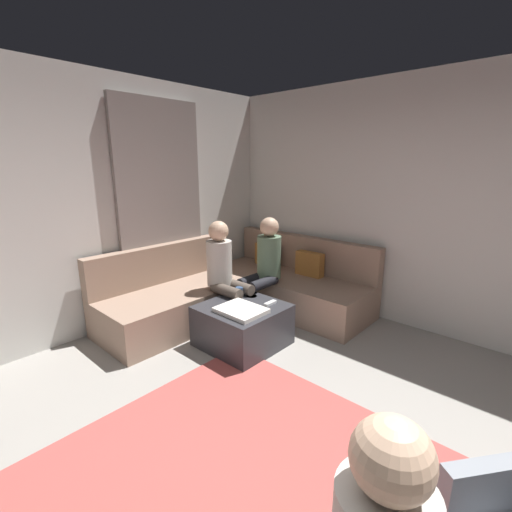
{
  "coord_description": "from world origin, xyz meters",
  "views": [
    {
      "loc": [
        0.81,
        -1.06,
        1.81
      ],
      "look_at": [
        -1.63,
        1.63,
        0.85
      ],
      "focal_mm": 24.96,
      "sensor_mm": 36.0,
      "label": 1
    }
  ],
  "objects_px": {
    "sectional_couch": "(242,291)",
    "person_on_couch_side": "(226,271)",
    "ottoman": "(243,325)",
    "person_on_couch_back": "(264,265)",
    "game_remote": "(270,303)",
    "coffee_mug": "(239,291)"
  },
  "relations": [
    {
      "from": "sectional_couch",
      "to": "person_on_couch_side",
      "type": "distance_m",
      "value": 0.58
    },
    {
      "from": "ottoman",
      "to": "person_on_couch_back",
      "type": "distance_m",
      "value": 0.82
    },
    {
      "from": "game_remote",
      "to": "coffee_mug",
      "type": "bearing_deg",
      "value": -174.29
    },
    {
      "from": "coffee_mug",
      "to": "person_on_couch_side",
      "type": "height_order",
      "value": "person_on_couch_side"
    },
    {
      "from": "person_on_couch_back",
      "to": "person_on_couch_side",
      "type": "height_order",
      "value": "same"
    },
    {
      "from": "person_on_couch_back",
      "to": "person_on_couch_side",
      "type": "relative_size",
      "value": 1.0
    },
    {
      "from": "sectional_couch",
      "to": "coffee_mug",
      "type": "relative_size",
      "value": 26.84
    },
    {
      "from": "coffee_mug",
      "to": "person_on_couch_back",
      "type": "height_order",
      "value": "person_on_couch_back"
    },
    {
      "from": "coffee_mug",
      "to": "person_on_couch_side",
      "type": "distance_m",
      "value": 0.27
    },
    {
      "from": "ottoman",
      "to": "coffee_mug",
      "type": "relative_size",
      "value": 8.0
    },
    {
      "from": "ottoman",
      "to": "sectional_couch",
      "type": "bearing_deg",
      "value": 134.36
    },
    {
      "from": "ottoman",
      "to": "coffee_mug",
      "type": "height_order",
      "value": "coffee_mug"
    },
    {
      "from": "person_on_couch_side",
      "to": "person_on_couch_back",
      "type": "bearing_deg",
      "value": 162.43
    },
    {
      "from": "ottoman",
      "to": "coffee_mug",
      "type": "distance_m",
      "value": 0.38
    },
    {
      "from": "game_remote",
      "to": "person_on_couch_side",
      "type": "relative_size",
      "value": 0.12
    },
    {
      "from": "coffee_mug",
      "to": "person_on_couch_back",
      "type": "bearing_deg",
      "value": 96.3
    },
    {
      "from": "sectional_couch",
      "to": "coffee_mug",
      "type": "distance_m",
      "value": 0.56
    },
    {
      "from": "coffee_mug",
      "to": "person_on_couch_side",
      "type": "xyz_separation_m",
      "value": [
        -0.2,
        -0.01,
        0.19
      ]
    },
    {
      "from": "game_remote",
      "to": "person_on_couch_back",
      "type": "xyz_separation_m",
      "value": [
        -0.45,
        0.41,
        0.23
      ]
    },
    {
      "from": "coffee_mug",
      "to": "person_on_couch_side",
      "type": "relative_size",
      "value": 0.08
    },
    {
      "from": "game_remote",
      "to": "person_on_couch_side",
      "type": "bearing_deg",
      "value": -174.99
    },
    {
      "from": "coffee_mug",
      "to": "person_on_couch_back",
      "type": "distance_m",
      "value": 0.49
    }
  ]
}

